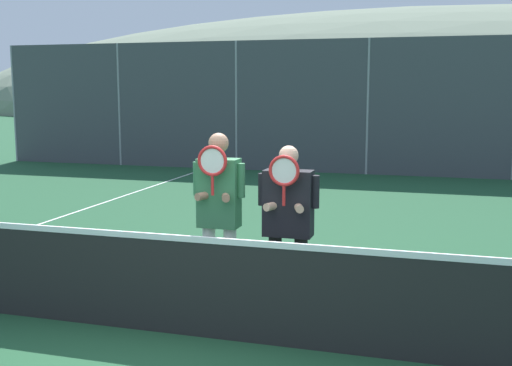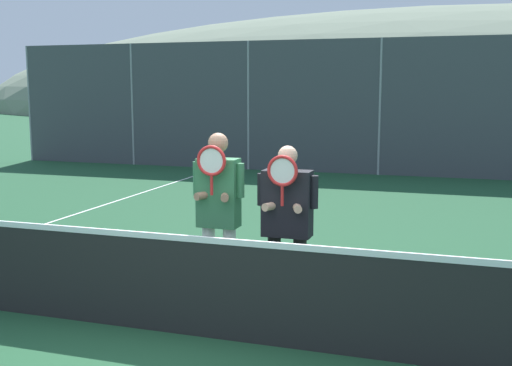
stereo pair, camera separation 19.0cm
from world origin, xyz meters
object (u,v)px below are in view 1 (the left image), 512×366
(player_center_left, at_px, (288,217))
(car_left_of_center, at_px, (352,129))
(car_far_left, at_px, (195,128))
(player_leftmost, at_px, (219,208))

(player_center_left, distance_m, car_left_of_center, 14.44)
(car_left_of_center, bearing_deg, player_center_left, -84.36)
(player_center_left, relative_size, car_far_left, 0.38)
(player_center_left, bearing_deg, car_left_of_center, 95.64)
(player_center_left, relative_size, car_left_of_center, 0.37)
(player_center_left, distance_m, car_far_left, 15.87)
(player_leftmost, xyz_separation_m, car_far_left, (-6.06, 14.39, -0.19))
(player_leftmost, distance_m, player_center_left, 0.71)
(player_leftmost, bearing_deg, car_far_left, 112.85)
(player_center_left, bearing_deg, car_far_left, 115.23)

